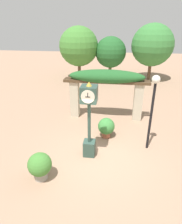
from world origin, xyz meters
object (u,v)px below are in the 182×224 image
object	(u,v)px
potted_plant_near_left	(106,127)
potted_plant_near_right	(40,165)
lamp_post	(153,98)
pedestal_clock	(89,116)

from	to	relation	value
potted_plant_near_left	potted_plant_near_right	bearing A→B (deg)	-123.48
potted_plant_near_left	lamp_post	world-z (taller)	lamp_post
pedestal_clock	lamp_post	distance (m)	2.55
potted_plant_near_right	lamp_post	bearing A→B (deg)	32.10
potted_plant_near_right	lamp_post	size ratio (longest dim) A/B	0.32
potted_plant_near_left	potted_plant_near_right	size ratio (longest dim) A/B	0.94
pedestal_clock	lamp_post	bearing A→B (deg)	19.23
pedestal_clock	potted_plant_near_right	distance (m)	2.42
pedestal_clock	potted_plant_near_left	distance (m)	1.98
pedestal_clock	potted_plant_near_left	xyz separation A→B (m)	(0.57, 1.47, -1.20)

